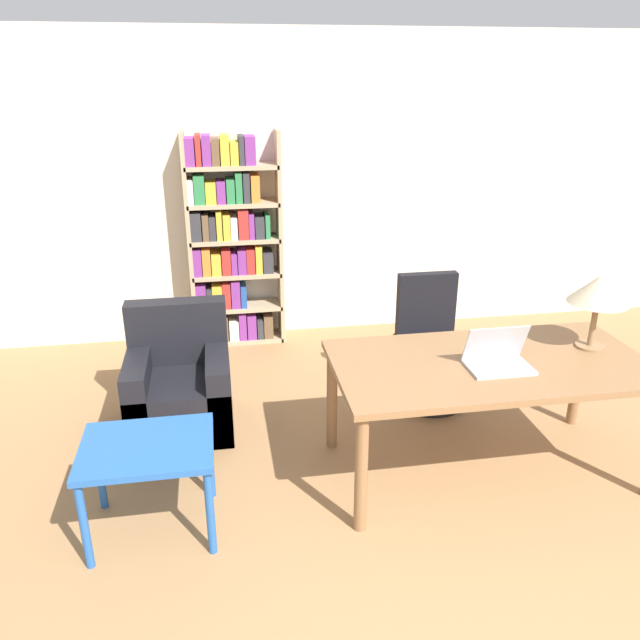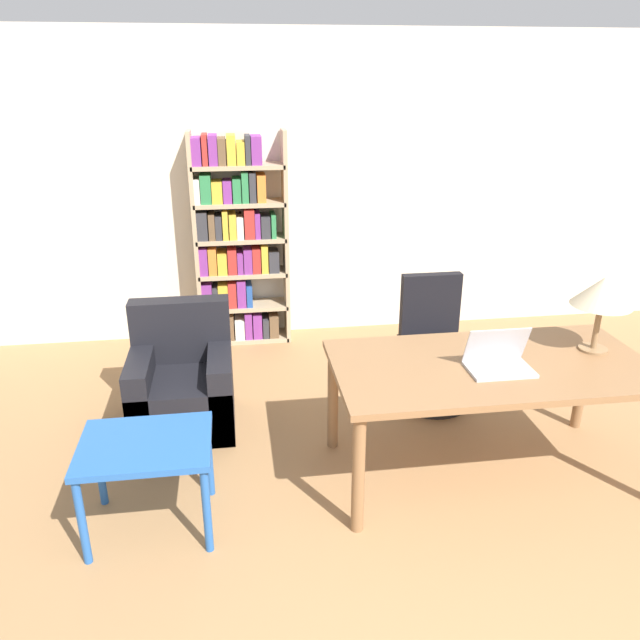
{
  "view_description": "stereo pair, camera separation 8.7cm",
  "coord_description": "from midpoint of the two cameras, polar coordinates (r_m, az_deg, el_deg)",
  "views": [
    {
      "loc": [
        -1.07,
        -1.08,
        2.35
      ],
      "look_at": [
        -0.5,
        2.23,
        1.0
      ],
      "focal_mm": 35.0,
      "sensor_mm": 36.0,
      "label": 1
    },
    {
      "loc": [
        -0.98,
        -1.09,
        2.35
      ],
      "look_at": [
        -0.5,
        2.23,
        1.0
      ],
      "focal_mm": 35.0,
      "sensor_mm": 36.0,
      "label": 2
    }
  ],
  "objects": [
    {
      "name": "laptop",
      "position": [
        3.73,
        15.29,
        -3.41
      ],
      "size": [
        0.36,
        0.24,
        0.24
      ],
      "color": "#B2B2B7",
      "rests_on": "desk"
    },
    {
      "name": "office_chair",
      "position": [
        4.74,
        9.47,
        -2.34
      ],
      "size": [
        0.53,
        0.53,
        0.96
      ],
      "color": "black",
      "rests_on": "ground_plane"
    },
    {
      "name": "desk",
      "position": [
        3.85,
        14.61,
        -4.76
      ],
      "size": [
        1.87,
        0.95,
        0.75
      ],
      "color": "olive",
      "rests_on": "ground_plane"
    },
    {
      "name": "armchair",
      "position": [
        4.5,
        -13.2,
        -6.1
      ],
      "size": [
        0.7,
        0.69,
        0.85
      ],
      "color": "black",
      "rests_on": "ground_plane"
    },
    {
      "name": "table_lamp",
      "position": [
        4.08,
        23.61,
        2.48
      ],
      "size": [
        0.36,
        0.36,
        0.47
      ],
      "color": "olive",
      "rests_on": "desk"
    },
    {
      "name": "side_table_blue",
      "position": [
        3.48,
        -16.17,
        -11.96
      ],
      "size": [
        0.69,
        0.55,
        0.54
      ],
      "color": "#2356A3",
      "rests_on": "ground_plane"
    },
    {
      "name": "bookshelf",
      "position": [
        5.61,
        -8.63,
        6.83
      ],
      "size": [
        0.82,
        0.28,
        1.89
      ],
      "color": "tan",
      "rests_on": "ground_plane"
    },
    {
      "name": "wall_back",
      "position": [
        5.79,
        0.67,
        11.9
      ],
      "size": [
        8.0,
        0.06,
        2.7
      ],
      "color": "beige",
      "rests_on": "ground_plane"
    }
  ]
}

